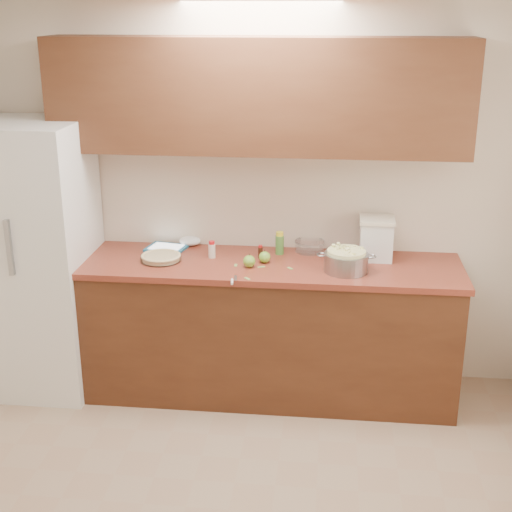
# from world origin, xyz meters

# --- Properties ---
(room_shell) EXTENTS (3.60, 3.60, 3.60)m
(room_shell) POSITION_xyz_m (0.00, 0.00, 1.30)
(room_shell) COLOR tan
(room_shell) RESTS_ON ground
(counter_run) EXTENTS (2.64, 0.68, 0.92)m
(counter_run) POSITION_xyz_m (0.00, 1.48, 0.46)
(counter_run) COLOR #512A16
(counter_run) RESTS_ON ground
(upper_cabinets) EXTENTS (2.60, 0.34, 0.70)m
(upper_cabinets) POSITION_xyz_m (0.00, 1.63, 1.95)
(upper_cabinets) COLOR #512C18
(upper_cabinets) RESTS_ON room_shell
(fridge) EXTENTS (0.70, 0.70, 1.80)m
(fridge) POSITION_xyz_m (-1.44, 1.44, 0.90)
(fridge) COLOR white
(fridge) RESTS_ON ground
(pie) EXTENTS (0.26, 0.26, 0.04)m
(pie) POSITION_xyz_m (-0.60, 1.44, 0.94)
(pie) COLOR silver
(pie) RESTS_ON counter_run
(colander) EXTENTS (0.37, 0.27, 0.14)m
(colander) POSITION_xyz_m (0.58, 1.37, 0.99)
(colander) COLOR gray
(colander) RESTS_ON counter_run
(flour_canister) EXTENTS (0.22, 0.22, 0.27)m
(flour_canister) POSITION_xyz_m (0.77, 1.63, 1.06)
(flour_canister) COLOR silver
(flour_canister) RESTS_ON counter_run
(tablet) EXTENTS (0.29, 0.24, 0.02)m
(tablet) POSITION_xyz_m (-0.62, 1.67, 0.93)
(tablet) COLOR teal
(tablet) RESTS_ON counter_run
(paring_knife) EXTENTS (0.04, 0.16, 0.01)m
(paring_knife) POSITION_xyz_m (-0.09, 1.11, 0.93)
(paring_knife) COLOR gray
(paring_knife) RESTS_ON counter_run
(lemon_bottle) EXTENTS (0.06, 0.06, 0.15)m
(lemon_bottle) POSITION_xyz_m (0.15, 1.65, 0.99)
(lemon_bottle) COLOR #4C8C38
(lemon_bottle) RESTS_ON counter_run
(cinnamon_shaker) EXTENTS (0.05, 0.05, 0.11)m
(cinnamon_shaker) POSITION_xyz_m (-0.29, 1.54, 0.97)
(cinnamon_shaker) COLOR beige
(cinnamon_shaker) RESTS_ON counter_run
(vanilla_bottle) EXTENTS (0.03, 0.03, 0.09)m
(vanilla_bottle) POSITION_xyz_m (0.03, 1.56, 0.96)
(vanilla_bottle) COLOR black
(vanilla_bottle) RESTS_ON counter_run
(mixing_bowl) EXTENTS (0.20, 0.20, 0.08)m
(mixing_bowl) POSITION_xyz_m (0.34, 1.73, 0.96)
(mixing_bowl) COLOR silver
(mixing_bowl) RESTS_ON counter_run
(paper_towel) EXTENTS (0.18, 0.16, 0.06)m
(paper_towel) POSITION_xyz_m (-0.48, 1.77, 0.95)
(paper_towel) COLOR white
(paper_towel) RESTS_ON counter_run
(apple_left) EXTENTS (0.08, 0.08, 0.09)m
(apple_left) POSITION_xyz_m (-0.02, 1.38, 0.96)
(apple_left) COLOR #71A630
(apple_left) RESTS_ON counter_run
(apple_center) EXTENTS (0.08, 0.08, 0.09)m
(apple_center) POSITION_xyz_m (0.06, 1.47, 0.96)
(apple_center) COLOR #71A630
(apple_center) RESTS_ON counter_run
(peel_a) EXTENTS (0.04, 0.05, 0.00)m
(peel_a) POSITION_xyz_m (0.23, 1.38, 0.92)
(peel_a) COLOR #89B156
(peel_a) RESTS_ON counter_run
(peel_b) EXTENTS (0.04, 0.04, 0.00)m
(peel_b) POSITION_xyz_m (-0.01, 1.18, 0.92)
(peel_b) COLOR #89B156
(peel_b) RESTS_ON counter_run
(peel_c) EXTENTS (0.05, 0.04, 0.00)m
(peel_c) POSITION_xyz_m (0.05, 1.39, 0.92)
(peel_c) COLOR #89B156
(peel_c) RESTS_ON counter_run
(peel_d) EXTENTS (0.02, 0.05, 0.00)m
(peel_d) POSITION_xyz_m (-0.11, 1.40, 0.92)
(peel_d) COLOR #89B156
(peel_d) RESTS_ON counter_run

